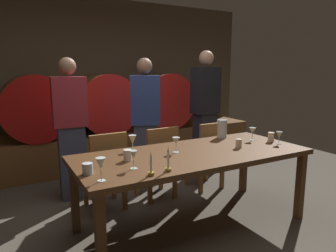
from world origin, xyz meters
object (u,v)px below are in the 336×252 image
(wine_barrel_left, at_px, (33,107))
(wine_glass_right, at_px, (252,131))
(cup_center_left, at_px, (128,155))
(wine_glass_left, at_px, (134,156))
(dining_table, at_px, (193,159))
(guest_left, at_px, (71,129))
(guest_center, at_px, (145,121))
(pitcher, at_px, (222,129))
(candle_left, at_px, (151,169))
(chair_center, at_px, (158,159))
(chair_right, at_px, (208,152))
(wine_barrel_right, at_px, (158,100))
(guest_right, at_px, (205,112))
(candle_right, at_px, (168,165))
(wine_glass_center_left, at_px, (133,140))
(cup_far_left, at_px, (88,169))
(cup_far_right, at_px, (271,137))
(wine_glass_far_right, at_px, (279,135))
(cup_center_right, at_px, (239,143))
(wine_barrel_center, at_px, (102,103))
(wine_glass_center_right, at_px, (176,141))
(wine_glass_far_left, at_px, (101,164))
(chair_left, at_px, (106,167))

(wine_barrel_left, distance_m, wine_glass_right, 3.08)
(cup_center_left, bearing_deg, wine_glass_left, -99.75)
(dining_table, xyz_separation_m, guest_left, (-0.88, 1.25, 0.17))
(guest_center, relative_size, pitcher, 7.97)
(pitcher, bearing_deg, candle_left, -149.18)
(guest_center, distance_m, pitcher, 1.07)
(chair_center, height_order, chair_right, same)
(wine_barrel_right, height_order, cup_center_left, wine_barrel_right)
(dining_table, relative_size, guest_center, 1.34)
(guest_right, bearing_deg, wine_glass_left, 31.26)
(dining_table, xyz_separation_m, candle_right, (-0.48, -0.37, 0.12))
(guest_right, xyz_separation_m, candle_right, (-1.48, -1.57, -0.12))
(wine_glass_center_left, bearing_deg, guest_left, 114.12)
(guest_left, height_order, cup_far_left, guest_left)
(wine_glass_right, relative_size, cup_far_right, 1.41)
(wine_barrel_right, distance_m, candle_left, 3.18)
(wine_glass_far_right, relative_size, cup_center_right, 1.47)
(wine_barrel_right, relative_size, chair_center, 1.07)
(wine_barrel_center, distance_m, cup_center_left, 2.42)
(cup_center_right, relative_size, cup_far_right, 0.89)
(candle_right, distance_m, wine_glass_center_right, 0.55)
(wine_glass_far_left, relative_size, wine_glass_far_right, 1.27)
(cup_far_left, bearing_deg, wine_glass_left, -8.10)
(wine_barrel_right, relative_size, wine_glass_far_right, 6.97)
(chair_center, relative_size, cup_center_left, 8.88)
(chair_center, bearing_deg, guest_center, -101.21)
(chair_center, distance_m, wine_glass_left, 1.20)
(dining_table, distance_m, chair_center, 0.75)
(guest_left, bearing_deg, cup_center_left, 104.91)
(guest_right, xyz_separation_m, cup_far_right, (-0.01, -1.25, -0.13))
(wine_glass_left, bearing_deg, wine_barrel_right, 59.13)
(wine_barrel_left, distance_m, wine_barrel_right, 2.03)
(chair_center, xyz_separation_m, cup_center_right, (0.50, -0.81, 0.30))
(dining_table, height_order, chair_left, chair_left)
(chair_left, relative_size, guest_right, 0.49)
(chair_left, bearing_deg, wine_glass_right, 155.77)
(chair_center, distance_m, cup_far_right, 1.30)
(wine_glass_left, bearing_deg, cup_center_right, 4.97)
(wine_glass_center_left, height_order, cup_far_right, wine_glass_center_left)
(candle_right, distance_m, wine_glass_center_left, 0.72)
(wine_barrel_right, relative_size, cup_far_right, 9.11)
(chair_right, distance_m, cup_center_left, 1.53)
(guest_center, distance_m, guest_right, 0.92)
(wine_barrel_right, xyz_separation_m, wine_glass_center_left, (-1.34, -2.07, -0.15))
(pitcher, bearing_deg, wine_barrel_left, 131.74)
(guest_left, xyz_separation_m, candle_left, (0.25, -1.64, -0.05))
(candle_left, xyz_separation_m, wine_glass_far_left, (-0.36, 0.07, 0.08))
(wine_glass_center_right, distance_m, cup_far_right, 1.15)
(cup_far_left, bearing_deg, wine_glass_far_right, -0.87)
(wine_barrel_left, bearing_deg, chair_right, -42.55)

